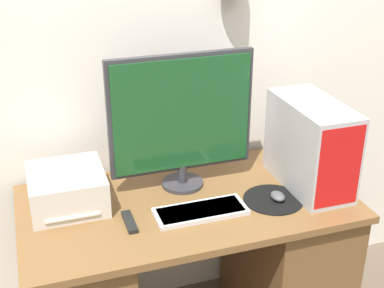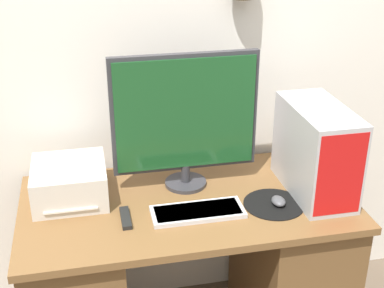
{
  "view_description": "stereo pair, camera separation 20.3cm",
  "coord_description": "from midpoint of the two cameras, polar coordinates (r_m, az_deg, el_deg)",
  "views": [
    {
      "loc": [
        -0.56,
        -1.4,
        1.85
      ],
      "look_at": [
        0.02,
        0.34,
        1.0
      ],
      "focal_mm": 50.0,
      "sensor_mm": 36.0,
      "label": 1
    },
    {
      "loc": [
        -0.36,
        -1.45,
        1.85
      ],
      "look_at": [
        0.02,
        0.34,
        1.0
      ],
      "focal_mm": 50.0,
      "sensor_mm": 36.0,
      "label": 2
    }
  ],
  "objects": [
    {
      "name": "wall_back",
      "position": [
        2.27,
        -0.03,
        12.22
      ],
      "size": [
        6.4,
        0.16,
        2.7
      ],
      "color": "white",
      "rests_on": "ground_plane"
    },
    {
      "name": "printer",
      "position": [
        2.15,
        -10.31,
        -4.12
      ],
      "size": [
        0.29,
        0.31,
        0.15
      ],
      "color": "beige",
      "rests_on": "desk"
    },
    {
      "name": "mousepad",
      "position": [
        2.15,
        11.42,
        -6.38
      ],
      "size": [
        0.24,
        0.24,
        0.0
      ],
      "color": "black",
      "rests_on": "desk"
    },
    {
      "name": "computer_tower",
      "position": [
        2.2,
        15.73,
        -0.76
      ],
      "size": [
        0.21,
        0.43,
        0.36
      ],
      "color": "#B2B2B7",
      "rests_on": "desk"
    },
    {
      "name": "monitor",
      "position": [
        2.12,
        2.0,
        2.84
      ],
      "size": [
        0.59,
        0.17,
        0.56
      ],
      "color": "#333338",
      "rests_on": "desk"
    },
    {
      "name": "remote_control",
      "position": [
        2.02,
        -4.24,
        -7.95
      ],
      "size": [
        0.03,
        0.14,
        0.02
      ],
      "color": "black",
      "rests_on": "desk"
    },
    {
      "name": "mouse",
      "position": [
        2.14,
        11.92,
        -6.06
      ],
      "size": [
        0.05,
        0.07,
        0.03
      ],
      "color": "#4C4C51",
      "rests_on": "mousepad"
    },
    {
      "name": "desk",
      "position": [
        2.34,
        2.06,
        -13.69
      ],
      "size": [
        1.31,
        0.69,
        0.75
      ],
      "color": "brown",
      "rests_on": "ground_plane"
    },
    {
      "name": "keyboard",
      "position": [
        2.05,
        3.46,
        -7.29
      ],
      "size": [
        0.35,
        0.14,
        0.02
      ],
      "color": "silver",
      "rests_on": "desk"
    }
  ]
}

